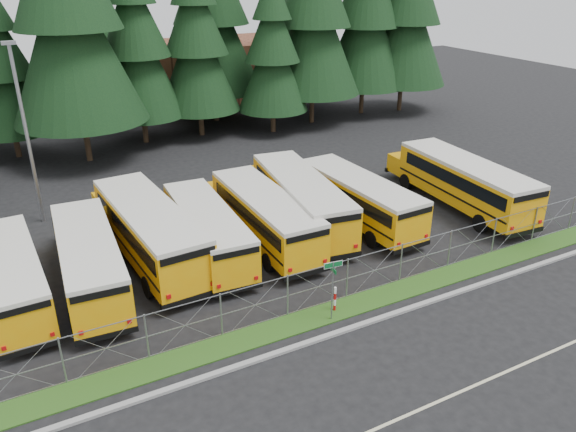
% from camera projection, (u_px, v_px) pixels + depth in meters
% --- Properties ---
extents(ground, '(120.00, 120.00, 0.00)m').
position_uv_depth(ground, '(352.00, 282.00, 26.56)').
color(ground, black).
rests_on(ground, ground).
extents(curb, '(50.00, 0.25, 0.12)m').
position_uv_depth(curb, '(393.00, 314.00, 24.05)').
color(curb, gray).
rests_on(curb, ground).
extents(grass_verge, '(50.00, 1.40, 0.06)m').
position_uv_depth(grass_verge, '(373.00, 299.00, 25.18)').
color(grass_verge, '#264E16').
rests_on(grass_verge, ground).
extents(road_lane_line, '(50.00, 0.12, 0.01)m').
position_uv_depth(road_lane_line, '(477.00, 384.00, 20.13)').
color(road_lane_line, beige).
rests_on(road_lane_line, ground).
extents(chainlink_fence, '(44.00, 0.10, 2.00)m').
position_uv_depth(chainlink_fence, '(366.00, 273.00, 25.34)').
color(chainlink_fence, gray).
rests_on(chainlink_fence, ground).
extents(brick_building, '(22.00, 10.00, 6.00)m').
position_uv_depth(brick_building, '(190.00, 72.00, 59.99)').
color(brick_building, brown).
rests_on(brick_building, ground).
extents(bus_0, '(2.68, 9.94, 2.58)m').
position_uv_depth(bus_0, '(12.00, 278.00, 24.40)').
color(bus_0, orange).
rests_on(bus_0, ground).
extents(bus_1, '(3.15, 10.70, 2.77)m').
position_uv_depth(bus_1, '(89.00, 261.00, 25.55)').
color(bus_1, orange).
rests_on(bus_1, ground).
extents(bus_2, '(3.53, 11.89, 3.08)m').
position_uv_depth(bus_2, '(148.00, 232.00, 27.93)').
color(bus_2, orange).
rests_on(bus_2, ground).
extents(bus_3, '(3.03, 10.34, 2.68)m').
position_uv_depth(bus_3, '(206.00, 231.00, 28.51)').
color(bus_3, orange).
rests_on(bus_3, ground).
extents(bus_4, '(2.70, 10.84, 2.83)m').
position_uv_depth(bus_4, '(262.00, 217.00, 29.88)').
color(bus_4, orange).
rests_on(bus_4, ground).
extents(bus_5, '(4.25, 11.71, 3.00)m').
position_uv_depth(bus_5, '(299.00, 201.00, 31.67)').
color(bus_5, orange).
rests_on(bus_5, ground).
extents(bus_6, '(2.95, 10.76, 2.80)m').
position_uv_depth(bus_6, '(355.00, 200.00, 32.10)').
color(bus_6, orange).
rests_on(bus_6, ground).
extents(bus_east, '(3.48, 11.74, 3.04)m').
position_uv_depth(bus_east, '(460.00, 184.00, 34.07)').
color(bus_east, orange).
rests_on(bus_east, ground).
extents(street_sign, '(0.84, 0.55, 2.81)m').
position_uv_depth(street_sign, '(333.00, 278.00, 22.91)').
color(street_sign, gray).
rests_on(street_sign, ground).
extents(striped_bollard, '(0.11, 0.11, 1.20)m').
position_uv_depth(striped_bollard, '(335.00, 299.00, 24.11)').
color(striped_bollard, '#B20C0C').
rests_on(striped_bollard, ground).
extents(light_standard, '(0.70, 0.35, 10.14)m').
position_uv_depth(light_standard, '(26.00, 130.00, 30.45)').
color(light_standard, gray).
rests_on(light_standard, ground).
extents(conifer_2, '(6.02, 6.02, 13.32)m').
position_uv_depth(conifer_2, '(1.00, 69.00, 40.77)').
color(conifer_2, black).
rests_on(conifer_2, ground).
extents(conifer_3, '(9.54, 9.54, 21.09)m').
position_uv_depth(conifer_3, '(67.00, 14.00, 38.33)').
color(conifer_3, black).
rests_on(conifer_3, ground).
extents(conifer_4, '(7.00, 7.00, 15.48)m').
position_uv_depth(conifer_4, '(136.00, 47.00, 43.79)').
color(conifer_4, black).
rests_on(conifer_4, ground).
extents(conifer_5, '(6.86, 6.86, 15.18)m').
position_uv_depth(conifer_5, '(196.00, 45.00, 45.84)').
color(conifer_5, black).
rests_on(conifer_5, ground).
extents(conifer_6, '(6.09, 6.09, 13.46)m').
position_uv_depth(conifer_6, '(272.00, 54.00, 47.10)').
color(conifer_6, black).
rests_on(conifer_6, ground).
extents(conifer_7, '(8.61, 8.61, 19.04)m').
position_uv_depth(conifer_7, '(313.00, 15.00, 48.84)').
color(conifer_7, black).
rests_on(conifer_7, ground).
extents(conifer_8, '(8.20, 8.20, 18.14)m').
position_uv_depth(conifer_8, '(366.00, 17.00, 52.24)').
color(conifer_8, black).
rests_on(conifer_8, ground).
extents(conifer_9, '(8.39, 8.39, 18.56)m').
position_uv_depth(conifer_9, '(407.00, 13.00, 53.19)').
color(conifer_9, black).
rests_on(conifer_9, ground).
extents(conifer_11, '(7.83, 7.83, 17.31)m').
position_uv_depth(conifer_11, '(87.00, 26.00, 49.10)').
color(conifer_11, black).
rests_on(conifer_11, ground).
extents(conifer_12, '(8.75, 8.75, 19.35)m').
position_uv_depth(conifer_12, '(211.00, 13.00, 49.41)').
color(conifer_12, black).
rests_on(conifer_12, ground).
extents(conifer_13, '(8.37, 8.37, 18.52)m').
position_uv_depth(conifer_13, '(305.00, 12.00, 55.03)').
color(conifer_13, black).
rests_on(conifer_13, ground).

